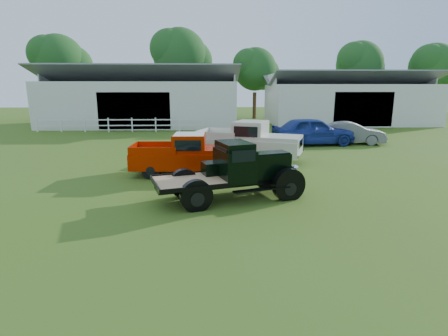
{
  "coord_description": "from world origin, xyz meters",
  "views": [
    {
      "loc": [
        -0.18,
        -10.04,
        3.62
      ],
      "look_at": [
        0.2,
        1.2,
        1.05
      ],
      "focal_mm": 28.0,
      "sensor_mm": 36.0,
      "label": 1
    }
  ],
  "objects_px": {
    "misc_car_grey": "(351,133)",
    "white_pickup": "(248,142)",
    "vintage_flatbed": "(232,171)",
    "red_pickup": "(188,154)",
    "misc_car_blue": "(313,131)"
  },
  "relations": [
    {
      "from": "white_pickup",
      "to": "misc_car_blue",
      "type": "xyz_separation_m",
      "value": [
        4.71,
        5.03,
        -0.09
      ]
    },
    {
      "from": "white_pickup",
      "to": "red_pickup",
      "type": "bearing_deg",
      "value": -114.39
    },
    {
      "from": "white_pickup",
      "to": "misc_car_blue",
      "type": "relative_size",
      "value": 1.02
    },
    {
      "from": "misc_car_grey",
      "to": "white_pickup",
      "type": "bearing_deg",
      "value": 141.82
    },
    {
      "from": "vintage_flatbed",
      "to": "red_pickup",
      "type": "height_order",
      "value": "vintage_flatbed"
    },
    {
      "from": "red_pickup",
      "to": "misc_car_grey",
      "type": "bearing_deg",
      "value": 40.15
    },
    {
      "from": "misc_car_grey",
      "to": "red_pickup",
      "type": "bearing_deg",
      "value": 143.98
    },
    {
      "from": "white_pickup",
      "to": "misc_car_blue",
      "type": "height_order",
      "value": "white_pickup"
    },
    {
      "from": "white_pickup",
      "to": "vintage_flatbed",
      "type": "bearing_deg",
      "value": -79.12
    },
    {
      "from": "red_pickup",
      "to": "misc_car_blue",
      "type": "xyz_separation_m",
      "value": [
        7.6,
        7.81,
        0.02
      ]
    },
    {
      "from": "vintage_flatbed",
      "to": "misc_car_grey",
      "type": "height_order",
      "value": "vintage_flatbed"
    },
    {
      "from": "white_pickup",
      "to": "misc_car_blue",
      "type": "distance_m",
      "value": 6.89
    },
    {
      "from": "misc_car_blue",
      "to": "misc_car_grey",
      "type": "bearing_deg",
      "value": -85.53
    },
    {
      "from": "misc_car_blue",
      "to": "misc_car_grey",
      "type": "xyz_separation_m",
      "value": [
        2.74,
        0.53,
        -0.19
      ]
    },
    {
      "from": "red_pickup",
      "to": "misc_car_blue",
      "type": "bearing_deg",
      "value": 47.05
    }
  ]
}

